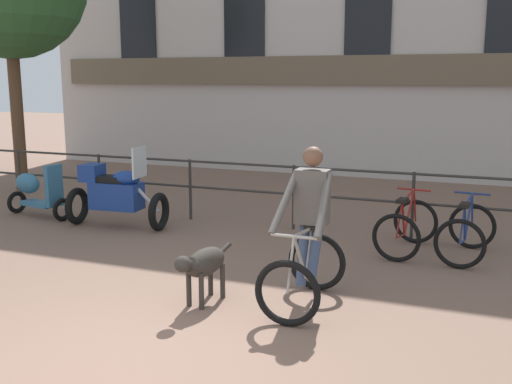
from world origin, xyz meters
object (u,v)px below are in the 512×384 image
object	(u,v)px
parked_motorcycle	(116,194)
parked_scooter	(36,191)
dog	(203,264)
cyclist_with_bike	(307,235)
parked_bicycle_near_lamp	(406,227)
parked_bicycle_mid_left	(466,233)

from	to	relation	value
parked_motorcycle	parked_scooter	xyz separation A→B (m)	(-1.74, 0.12, -0.10)
dog	parked_motorcycle	world-z (taller)	parked_motorcycle
cyclist_with_bike	parked_bicycle_near_lamp	xyz separation A→B (m)	(0.74, 2.36, -0.41)
parked_bicycle_mid_left	cyclist_with_bike	bearing A→B (deg)	63.16
cyclist_with_bike	parked_bicycle_near_lamp	world-z (taller)	cyclist_with_bike
cyclist_with_bike	dog	xyz separation A→B (m)	(-1.03, -0.44, -0.32)
parked_motorcycle	parked_scooter	bearing A→B (deg)	81.35
cyclist_with_bike	dog	distance (m)	1.17
cyclist_with_bike	parked_scooter	distance (m)	6.05
parked_bicycle_mid_left	parked_scooter	size ratio (longest dim) A/B	0.88
cyclist_with_bike	parked_bicycle_mid_left	distance (m)	2.85
dog	parked_scooter	bearing A→B (deg)	160.11
parked_scooter	parked_bicycle_near_lamp	bearing A→B (deg)	-78.88
dog	parked_bicycle_near_lamp	distance (m)	3.32
parked_motorcycle	dog	bearing A→B (deg)	-135.99
dog	parked_bicycle_near_lamp	bearing A→B (deg)	67.63
parked_bicycle_near_lamp	parked_bicycle_mid_left	bearing A→B (deg)	-173.30
parked_scooter	parked_motorcycle	bearing A→B (deg)	-84.43
parked_motorcycle	parked_bicycle_near_lamp	bearing A→B (deg)	-91.00
cyclist_with_bike	parked_scooter	world-z (taller)	cyclist_with_bike
parked_motorcycle	parked_bicycle_near_lamp	distance (m)	4.64
parked_bicycle_mid_left	parked_motorcycle	bearing A→B (deg)	9.26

